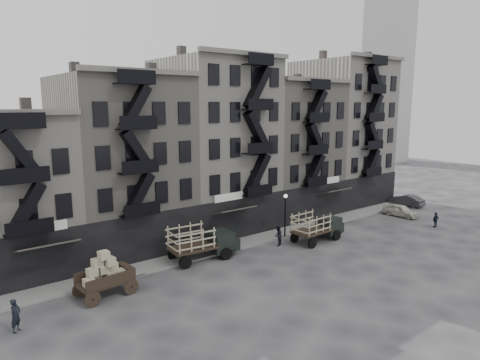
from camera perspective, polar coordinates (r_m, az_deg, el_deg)
ground at (r=38.10m, az=5.45°, el=-9.45°), size 140.00×140.00×0.00m
sidewalk at (r=40.72m, az=1.78°, el=-7.99°), size 55.00×2.50×0.15m
building_midwest at (r=39.07m, az=-15.39°, el=2.07°), size 10.00×11.35×16.20m
building_center at (r=43.74m, az=-3.27°, el=4.56°), size 10.00×11.35×18.20m
building_mideast at (r=50.20m, az=6.17°, el=4.09°), size 10.00×11.35×16.20m
building_east at (r=57.47m, az=13.42°, el=6.13°), size 10.00×11.35×19.20m
lamp_post at (r=41.09m, az=6.06°, el=-3.95°), size 0.36×0.36×4.28m
distant_tower at (r=103.77m, az=19.52°, el=21.27°), size 8.00×8.00×66.00m
wagon at (r=30.40m, az=-17.78°, el=-11.40°), size 3.96×2.37×3.21m
stake_truck_west at (r=35.67m, az=-5.08°, el=-7.93°), size 6.13×2.94×2.98m
stake_truck_east at (r=40.86m, az=10.30°, el=-5.83°), size 5.72×2.53×2.83m
car_east at (r=52.42m, az=20.63°, el=-3.82°), size 1.85×4.10×1.37m
car_far at (r=58.10m, az=21.33°, el=-2.53°), size 1.63×4.29×1.40m
pedestrian_west at (r=28.25m, az=-27.75°, el=-15.70°), size 0.84×0.83×1.96m
pedestrian_mid at (r=39.26m, az=5.08°, el=-7.39°), size 1.16×1.09×1.89m
policeman at (r=49.21m, az=24.63°, el=-4.84°), size 0.98×0.49×1.62m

